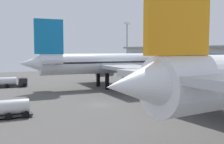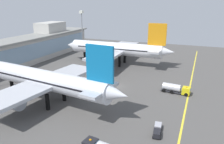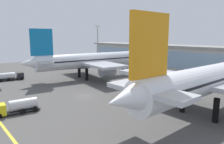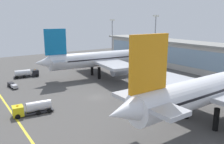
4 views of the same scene
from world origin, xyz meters
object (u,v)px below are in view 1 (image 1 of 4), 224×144
at_px(apron_light_mast_far_east, 183,35).
at_px(apron_light_mast_west, 127,41).
at_px(airliner_near_left, 112,64).
at_px(baggage_tug_near, 12,82).

bearing_deg(apron_light_mast_far_east, apron_light_mast_west, -171.46).
bearing_deg(apron_light_mast_west, apron_light_mast_far_east, 8.54).
distance_m(airliner_near_left, apron_light_mast_west, 33.09).
xyz_separation_m(airliner_near_left, apron_light_mast_far_east, (2.33, 25.42, 8.53)).
relative_size(airliner_near_left, baggage_tug_near, 5.40).
height_order(apron_light_mast_west, apron_light_mast_far_east, apron_light_mast_far_east).
height_order(airliner_near_left, apron_light_mast_far_east, apron_light_mast_far_east).
bearing_deg(baggage_tug_near, airliner_near_left, -24.97).
distance_m(apron_light_mast_west, apron_light_mast_far_east, 26.67).
distance_m(baggage_tug_near, apron_light_mast_far_east, 54.56).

